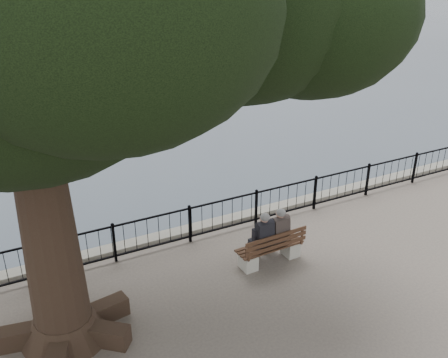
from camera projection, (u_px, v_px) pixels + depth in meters
harbor at (216, 239)px, 14.18m from camera, size 260.00×260.00×1.20m
railing at (224, 214)px, 13.33m from camera, size 22.06×0.06×1.00m
bench at (271, 251)px, 12.15m from camera, size 1.73×0.57×0.91m
person_left at (261, 239)px, 11.98m from camera, size 0.43×0.72×1.44m
person_right at (276, 235)px, 12.18m from camera, size 0.43×0.72×1.44m
lion_monument at (34, 9)px, 52.14m from camera, size 6.31×6.31×9.23m
sailboat_b at (69, 105)px, 27.02m from camera, size 2.62×4.80×10.41m
sailboat_c at (136, 85)px, 31.14m from camera, size 2.32×4.97×8.99m
sailboat_d at (219, 70)px, 35.24m from camera, size 1.94×4.85×8.96m
sailboat_f at (62, 61)px, 38.11m from camera, size 2.17×4.95×9.26m
sailboat_g at (102, 40)px, 46.46m from camera, size 3.02×5.92×10.94m
sailboat_i at (166, 48)px, 42.77m from camera, size 2.74×5.37×10.00m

